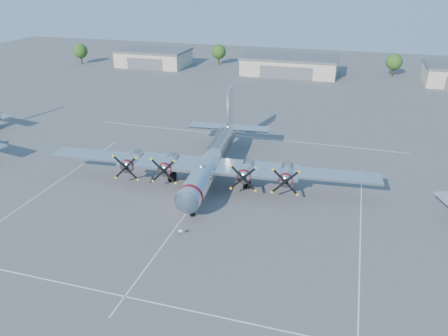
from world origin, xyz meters
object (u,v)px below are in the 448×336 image
(hangar_west, at_px, (154,57))
(tree_far_west, at_px, (80,51))
(tree_west, at_px, (219,52))
(main_bomber_b29, at_px, (212,179))
(hangar_center, at_px, (290,65))
(info_placard, at_px, (180,232))
(tree_east, at_px, (394,62))

(hangar_west, xyz_separation_m, tree_far_west, (-25.00, -3.96, 1.51))
(hangar_west, bearing_deg, tree_west, 21.89)
(tree_west, relative_size, main_bomber_b29, 0.14)
(hangar_center, height_order, tree_far_west, tree_far_west)
(hangar_center, bearing_deg, main_bomber_b29, -89.98)
(tree_far_west, bearing_deg, info_placard, -51.15)
(hangar_center, bearing_deg, tree_far_west, -176.76)
(hangar_center, bearing_deg, tree_west, 162.18)
(hangar_west, relative_size, info_placard, 25.06)
(hangar_west, height_order, hangar_center, same)
(info_placard, bearing_deg, hangar_west, 106.21)
(main_bomber_b29, bearing_deg, tree_east, 65.06)
(hangar_west, bearing_deg, tree_far_west, -170.99)
(tree_far_west, bearing_deg, hangar_center, 3.24)
(info_placard, bearing_deg, tree_west, 94.27)
(tree_east, xyz_separation_m, info_placard, (-28.71, -98.52, -3.59))
(tree_east, bearing_deg, hangar_west, -175.40)
(hangar_west, bearing_deg, main_bomber_b29, -59.46)
(info_placard, bearing_deg, tree_far_west, 118.46)
(main_bomber_b29, relative_size, info_placard, 53.64)
(hangar_west, height_order, info_placard, hangar_west)
(info_placard, bearing_deg, main_bomber_b29, 84.09)
(tree_west, distance_m, main_bomber_b29, 88.10)
(main_bomber_b29, bearing_deg, tree_far_west, 129.12)
(main_bomber_b29, xyz_separation_m, info_placard, (1.26, -16.16, 0.63))
(info_placard, bearing_deg, tree_east, 63.37)
(tree_west, xyz_separation_m, main_bomber_b29, (25.02, -84.36, -4.22))
(hangar_west, relative_size, tree_far_west, 3.40)
(main_bomber_b29, distance_m, info_placard, 16.22)
(hangar_west, height_order, tree_far_west, tree_far_west)
(tree_west, distance_m, info_placard, 103.96)
(tree_far_west, xyz_separation_m, main_bomber_b29, (70.02, -72.36, -4.22))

